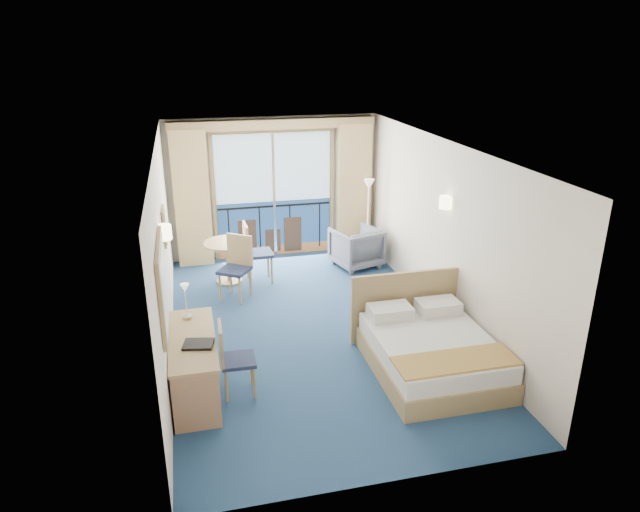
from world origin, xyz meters
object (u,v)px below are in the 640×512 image
at_px(floor_lamp, 369,200).
at_px(table_chair_b, 237,263).
at_px(bed, 430,350).
at_px(round_table, 228,252).
at_px(nightstand, 424,300).
at_px(desk, 195,381).
at_px(desk_chair, 231,355).
at_px(table_chair_a, 253,249).
at_px(armchair, 356,247).

distance_m(floor_lamp, table_chair_b, 2.91).
distance_m(bed, round_table, 4.19).
distance_m(nightstand, round_table, 3.50).
bearing_deg(desk, table_chair_b, 75.64).
distance_m(bed, desk_chair, 2.54).
xyz_separation_m(desk_chair, table_chair_a, (0.70, 3.37, 0.08)).
distance_m(armchair, desk_chair, 4.52).
bearing_deg(table_chair_b, armchair, 54.46).
relative_size(armchair, desk_chair, 0.88).
relative_size(desk_chair, table_chair_b, 0.89).
bearing_deg(armchair, nightstand, 83.53).
bearing_deg(floor_lamp, round_table, -170.49).
height_order(nightstand, desk_chair, desk_chair).
bearing_deg(desk_chair, table_chair_b, -5.65).
relative_size(bed, table_chair_a, 1.79).
bearing_deg(table_chair_a, round_table, 77.64).
bearing_deg(table_chair_a, nightstand, -131.91).
bearing_deg(round_table, bed, -57.17).
relative_size(nightstand, desk, 0.37).
bearing_deg(bed, desk, -175.61).
distance_m(desk_chair, table_chair_b, 2.82).
bearing_deg(round_table, desk_chair, -94.33).
bearing_deg(desk, floor_lamp, 50.98).
height_order(bed, table_chair_a, table_chair_a).
relative_size(bed, round_table, 2.32).
bearing_deg(desk, round_table, 79.46).
distance_m(desk, table_chair_a, 3.83).
bearing_deg(floor_lamp, table_chair_b, -156.81).
bearing_deg(table_chair_b, desk, -70.28).
bearing_deg(armchair, round_table, -11.29).
xyz_separation_m(nightstand, desk, (-3.47, -1.63, 0.11)).
bearing_deg(round_table, table_chair_b, -82.20).
relative_size(desk_chair, table_chair_a, 0.87).
bearing_deg(round_table, armchair, 4.55).
distance_m(floor_lamp, desk, 5.46).
bearing_deg(desk, table_chair_a, 72.75).
distance_m(bed, table_chair_a, 3.90).
height_order(desk, round_table, round_table).
height_order(nightstand, round_table, round_table).
xyz_separation_m(bed, nightstand, (0.51, 1.40, 0.01)).
height_order(desk, desk_chair, desk_chair).
distance_m(round_table, table_chair_a, 0.45).
relative_size(round_table, table_chair_a, 0.77).
xyz_separation_m(nightstand, round_table, (-2.78, 2.11, 0.27)).
distance_m(desk, round_table, 3.81).
height_order(armchair, table_chair_b, table_chair_b).
relative_size(floor_lamp, round_table, 1.94).
xyz_separation_m(desk, desk_chair, (0.43, 0.28, 0.12)).
relative_size(round_table, table_chair_b, 0.78).
bearing_deg(table_chair_b, round_table, 131.88).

